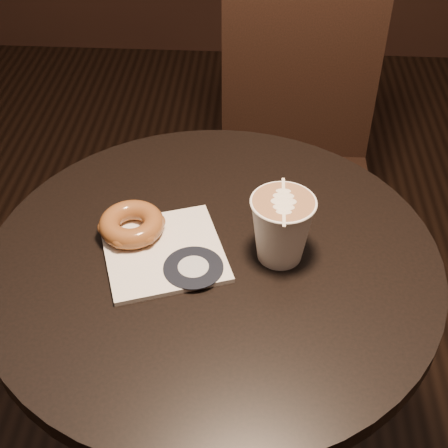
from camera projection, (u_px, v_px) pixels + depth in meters
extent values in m
cylinder|color=black|center=(213.00, 260.00, 0.97)|extent=(0.70, 0.70, 0.03)
cylinder|color=black|center=(215.00, 395.00, 1.21)|extent=(0.07, 0.07, 0.70)
cube|color=black|center=(294.00, 196.00, 1.57)|extent=(0.39, 0.39, 0.04)
cube|color=black|center=(301.00, 63.00, 1.52)|extent=(0.38, 0.04, 0.52)
cylinder|color=black|center=(226.00, 300.00, 1.60)|extent=(0.03, 0.03, 0.43)
cylinder|color=black|center=(354.00, 305.00, 1.58)|extent=(0.03, 0.03, 0.43)
cylinder|color=black|center=(232.00, 217.00, 1.84)|extent=(0.03, 0.03, 0.43)
cylinder|color=black|center=(343.00, 221.00, 1.83)|extent=(0.03, 0.03, 0.43)
cube|color=silver|center=(164.00, 252.00, 0.96)|extent=(0.22, 0.22, 0.01)
torus|color=brown|center=(132.00, 224.00, 0.97)|extent=(0.10, 0.10, 0.03)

